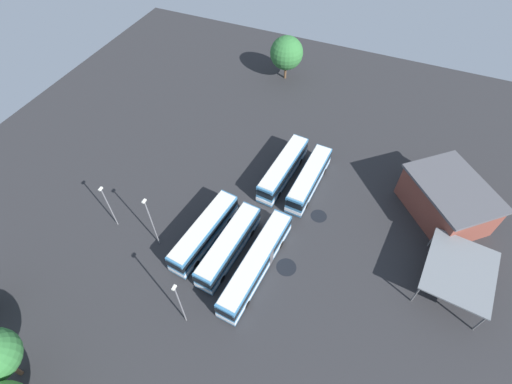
% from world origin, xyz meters
% --- Properties ---
extents(ground_plane, '(94.77, 94.77, 0.00)m').
position_xyz_m(ground_plane, '(0.00, 0.00, 0.00)').
color(ground_plane, '#28282B').
extents(bus_row0_slot1, '(12.27, 3.52, 3.42)m').
position_xyz_m(bus_row0_slot1, '(-7.26, 0.66, 1.81)').
color(bus_row0_slot1, teal).
rests_on(bus_row0_slot1, ground_plane).
extents(bus_row0_slot2, '(11.62, 3.15, 3.42)m').
position_xyz_m(bus_row0_slot2, '(-6.85, 4.70, 1.81)').
color(bus_row0_slot2, teal).
rests_on(bus_row0_slot2, ground_plane).
extents(bus_row1_slot0, '(12.13, 3.84, 3.42)m').
position_xyz_m(bus_row1_slot0, '(6.85, -4.59, 1.81)').
color(bus_row1_slot0, teal).
rests_on(bus_row1_slot0, ground_plane).
extents(bus_row1_slot1, '(11.97, 3.47, 3.42)m').
position_xyz_m(bus_row1_slot1, '(7.44, -0.91, 1.81)').
color(bus_row1_slot1, teal).
rests_on(bus_row1_slot1, ground_plane).
extents(bus_row1_slot2, '(14.64, 3.68, 3.42)m').
position_xyz_m(bus_row1_slot2, '(8.27, 3.12, 1.81)').
color(bus_row1_slot2, teal).
rests_on(bus_row1_slot2, ground_plane).
extents(depot_building, '(13.87, 13.63, 5.37)m').
position_xyz_m(depot_building, '(-9.64, 22.64, 2.71)').
color(depot_building, brown).
rests_on(depot_building, ground_plane).
extents(maintenance_shelter, '(9.72, 8.22, 3.54)m').
position_xyz_m(maintenance_shelter, '(1.02, 24.70, 3.37)').
color(maintenance_shelter, slate).
rests_on(maintenance_shelter, ground_plane).
extents(lamp_post_near_entrance, '(0.56, 0.28, 8.17)m').
position_xyz_m(lamp_post_near_entrance, '(16.96, -1.65, 4.50)').
color(lamp_post_near_entrance, slate).
rests_on(lamp_post_near_entrance, ground_plane).
extents(lamp_post_far_corner, '(0.56, 0.28, 8.69)m').
position_xyz_m(lamp_post_far_corner, '(9.58, -9.85, 4.76)').
color(lamp_post_far_corner, slate).
rests_on(lamp_post_far_corner, ground_plane).
extents(lamp_post_mid_lot, '(0.56, 0.28, 7.35)m').
position_xyz_m(lamp_post_mid_lot, '(9.25, -16.54, 4.08)').
color(lamp_post_mid_lot, slate).
rests_on(lamp_post_mid_lot, ground_plane).
extents(tree_west_edge, '(6.00, 6.00, 8.15)m').
position_xyz_m(tree_west_edge, '(-31.59, -7.98, 5.14)').
color(tree_west_edge, brown).
rests_on(tree_west_edge, ground_plane).
extents(puddle_centre_drain, '(2.20, 2.20, 0.01)m').
position_xyz_m(puddle_centre_drain, '(-2.55, 7.65, 0.00)').
color(puddle_centre_drain, black).
rests_on(puddle_centre_drain, ground_plane).
extents(puddle_between_rows, '(2.48, 2.48, 0.01)m').
position_xyz_m(puddle_between_rows, '(6.45, 6.29, 0.00)').
color(puddle_between_rows, black).
rests_on(puddle_between_rows, ground_plane).
extents(puddle_front_lane, '(1.84, 1.84, 0.01)m').
position_xyz_m(puddle_front_lane, '(-0.13, 2.46, 0.00)').
color(puddle_front_lane, black).
rests_on(puddle_front_lane, ground_plane).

